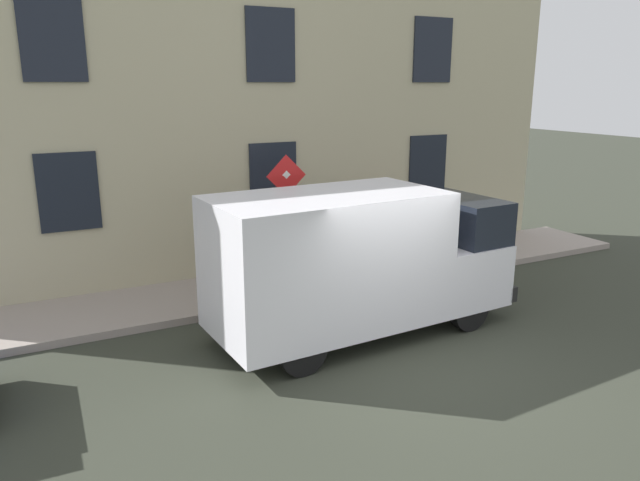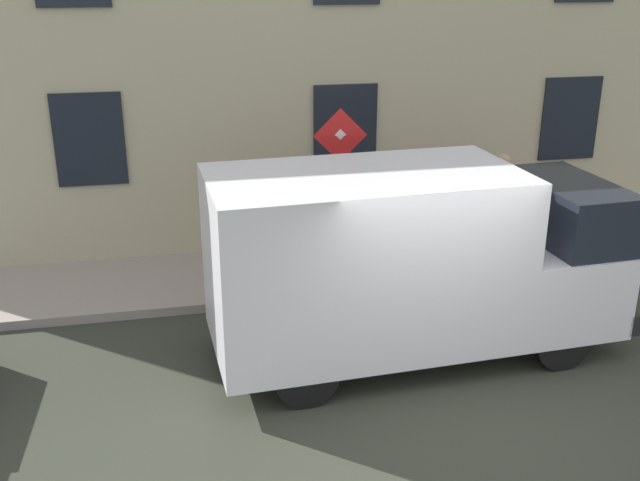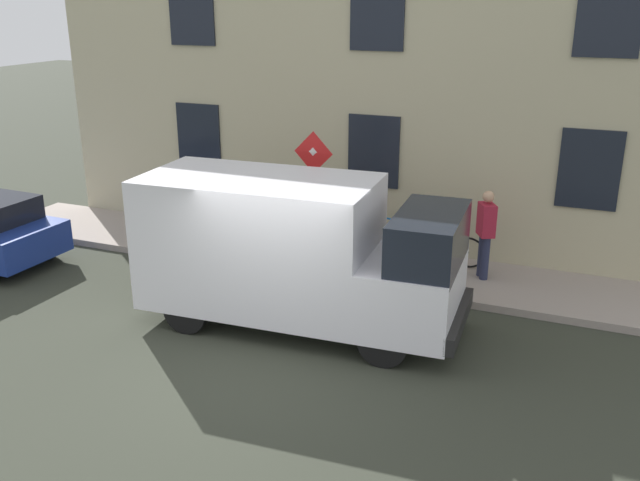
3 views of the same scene
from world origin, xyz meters
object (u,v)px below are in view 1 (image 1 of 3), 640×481
at_px(bicycle_black, 350,248).
at_px(bicycle_blue, 316,252).
at_px(delivery_van, 358,259).
at_px(sign_post_stacked, 287,214).
at_px(pedestrian, 391,223).
at_px(bicycle_purple, 280,257).

xyz_separation_m(bicycle_black, bicycle_blue, (0.00, 0.89, 0.00)).
bearing_deg(delivery_van, bicycle_black, 58.92).
xyz_separation_m(delivery_van, bicycle_blue, (3.30, -0.87, -0.82)).
xyz_separation_m(sign_post_stacked, bicycle_black, (1.39, -2.21, -1.29)).
distance_m(bicycle_blue, pedestrian, 1.89).
relative_size(bicycle_black, pedestrian, 0.99).
distance_m(bicycle_purple, pedestrian, 2.73).
bearing_deg(sign_post_stacked, bicycle_blue, -43.54).
height_order(sign_post_stacked, delivery_van, sign_post_stacked).
height_order(delivery_van, bicycle_blue, delivery_van).
relative_size(delivery_van, bicycle_purple, 3.17).
relative_size(bicycle_black, bicycle_purple, 1.00).
xyz_separation_m(delivery_van, bicycle_purple, (3.30, 0.02, -0.82)).
relative_size(bicycle_blue, pedestrian, 1.00).
relative_size(sign_post_stacked, delivery_van, 0.49).
relative_size(sign_post_stacked, bicycle_purple, 1.55).
distance_m(delivery_van, pedestrian, 3.95).
relative_size(delivery_van, bicycle_blue, 3.16).
distance_m(sign_post_stacked, delivery_van, 2.01).
relative_size(bicycle_blue, bicycle_purple, 1.00).
bearing_deg(bicycle_black, bicycle_purple, 0.84).
relative_size(sign_post_stacked, bicycle_blue, 1.55).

